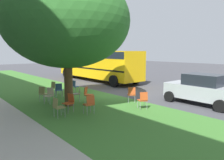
# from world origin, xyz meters

# --- Properties ---
(ground) EXTENTS (80.00, 80.00, 0.00)m
(ground) POSITION_xyz_m (0.00, 0.00, 0.00)
(ground) COLOR #424247
(grass_verge) EXTENTS (48.00, 6.00, 0.01)m
(grass_verge) POSITION_xyz_m (0.00, 3.20, 0.00)
(grass_verge) COLOR #3D752D
(grass_verge) RESTS_ON ground
(street_tree) EXTENTS (6.38, 6.38, 6.71)m
(street_tree) POSITION_xyz_m (-0.63, 3.88, 4.35)
(street_tree) COLOR brown
(street_tree) RESTS_ON ground
(chair_0) EXTENTS (0.43, 0.43, 0.88)m
(chair_0) POSITION_xyz_m (-2.15, 5.26, 0.52)
(chair_0) COLOR olive
(chair_0) RESTS_ON ground
(chair_1) EXTENTS (0.48, 0.49, 0.88)m
(chair_1) POSITION_xyz_m (2.54, 3.18, 0.52)
(chair_1) COLOR olive
(chair_1) RESTS_ON ground
(chair_2) EXTENTS (0.49, 0.49, 0.88)m
(chair_2) POSITION_xyz_m (-1.73, 4.47, 0.52)
(chair_2) COLOR #C64C1E
(chair_2) RESTS_ON ground
(chair_3) EXTENTS (0.58, 0.58, 0.88)m
(chair_3) POSITION_xyz_m (-0.69, 2.74, 0.52)
(chair_3) COLOR #C64C1E
(chair_3) RESTS_ON ground
(chair_4) EXTENTS (0.57, 0.57, 0.88)m
(chair_4) POSITION_xyz_m (-0.10, 3.02, 0.52)
(chair_4) COLOR #ADA393
(chair_4) RESTS_ON ground
(chair_5) EXTENTS (0.56, 0.57, 0.88)m
(chair_5) POSITION_xyz_m (1.10, 4.57, 0.52)
(chair_5) COLOR olive
(chair_5) RESTS_ON ground
(chair_6) EXTENTS (0.58, 0.57, 0.88)m
(chair_6) POSITION_xyz_m (1.63, 3.33, 0.52)
(chair_6) COLOR #335184
(chair_6) RESTS_ON ground
(chair_7) EXTENTS (0.56, 0.55, 0.88)m
(chair_7) POSITION_xyz_m (-3.63, 1.44, 0.52)
(chair_7) COLOR #C64C1E
(chair_7) RESTS_ON ground
(chair_8) EXTENTS (0.57, 0.57, 0.88)m
(chair_8) POSITION_xyz_m (0.47, 4.47, 0.52)
(chair_8) COLOR beige
(chair_8) RESTS_ON ground
(chair_9) EXTENTS (0.46, 0.45, 0.88)m
(chair_9) POSITION_xyz_m (-2.62, 3.93, 0.52)
(chair_9) COLOR #C64C1E
(chair_9) RESTS_ON ground
(chair_10) EXTENTS (0.49, 0.49, 0.88)m
(chair_10) POSITION_xyz_m (2.19, 1.88, 0.52)
(chair_10) COLOR #335184
(chair_10) RESTS_ON ground
(chair_11) EXTENTS (0.59, 0.58, 0.88)m
(chair_11) POSITION_xyz_m (-2.30, 0.88, 0.52)
(chair_11) COLOR #C64C1E
(chair_11) RESTS_ON ground
(parked_car) EXTENTS (3.70, 1.92, 1.65)m
(parked_car) POSITION_xyz_m (-4.98, -1.79, 0.84)
(parked_car) COLOR #ADB2B7
(parked_car) RESTS_ON ground
(school_bus) EXTENTS (10.40, 2.80, 2.88)m
(school_bus) POSITION_xyz_m (6.32, -3.05, 1.76)
(school_bus) COLOR yellow
(school_bus) RESTS_ON ground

